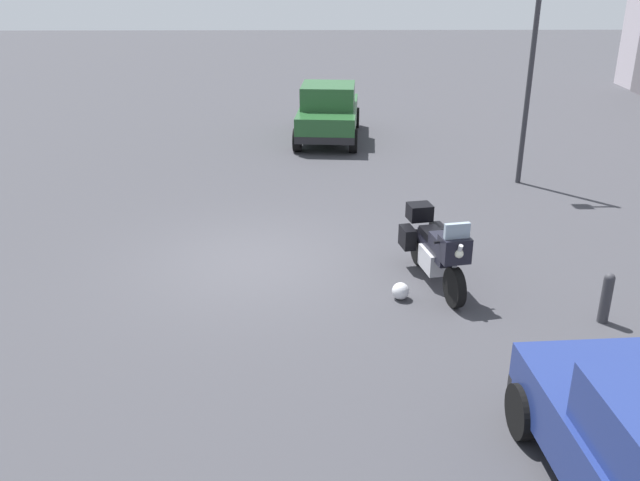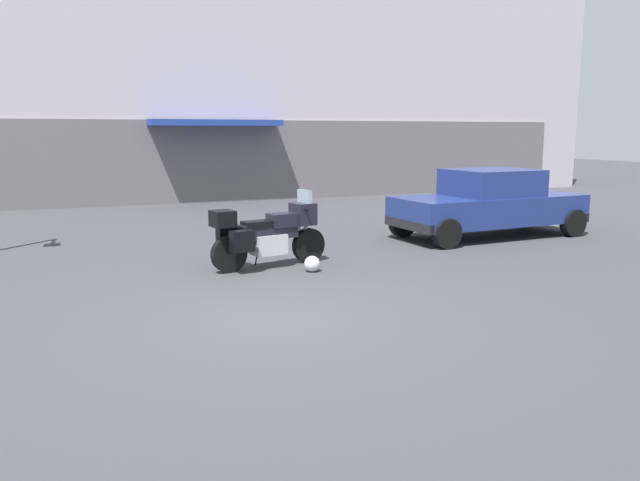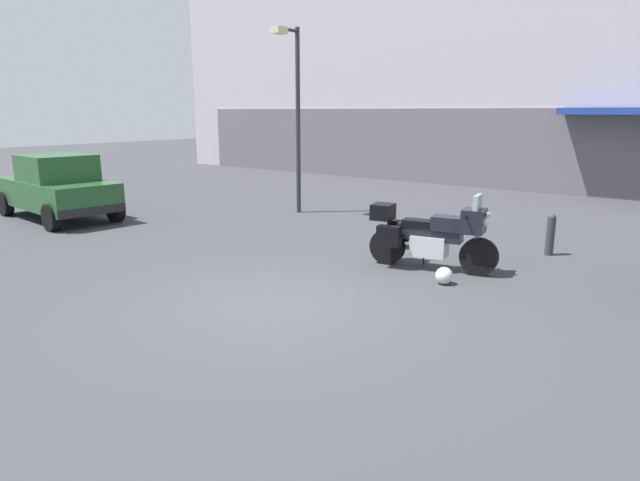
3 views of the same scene
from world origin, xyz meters
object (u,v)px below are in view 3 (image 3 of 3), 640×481
Objects in this scene: bollard_curbside at (551,233)px; motorcycle at (430,234)px; car_hatchback_near at (57,187)px; streetlamp_curbside at (294,103)px; helmet at (444,276)px.

motorcycle is at bearing -120.85° from bollard_curbside.
bollard_curbside is (11.03, 3.86, -0.38)m from car_hatchback_near.
streetlamp_curbside reaches higher than bollard_curbside.
car_hatchback_near is at bearing -174.94° from helmet.
motorcycle reaches higher than bollard_curbside.
bollard_curbside is at bearing 75.23° from helmet.
motorcycle is 1.00m from helmet.
bollard_curbside is at bearing -155.95° from car_hatchback_near.
streetlamp_curbside is at bearing 150.25° from helmet.
helmet is 0.06× the size of streetlamp_curbside.
motorcycle is 0.57× the size of car_hatchback_near.
streetlamp_curbside is (4.24, 4.34, 2.10)m from car_hatchback_near.
streetlamp_curbside reaches higher than helmet.
car_hatchback_near is at bearing 178.02° from motorcycle.
helmet is at bearing -104.77° from bollard_curbside.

